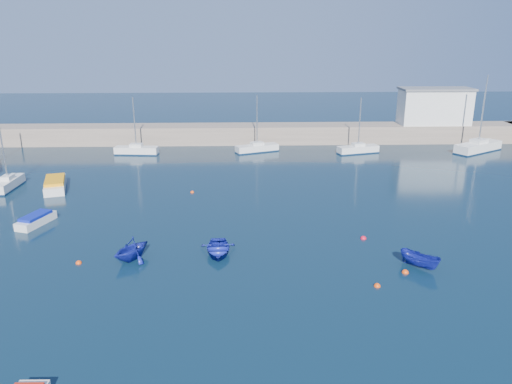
{
  "coord_description": "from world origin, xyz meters",
  "views": [
    {
      "loc": [
        1.32,
        -26.75,
        15.7
      ],
      "look_at": [
        2.74,
        16.97,
        1.6
      ],
      "focal_mm": 35.0,
      "sensor_mm": 36.0,
      "label": 1
    }
  ],
  "objects_px": {
    "sailboat_5": "(137,150)",
    "dinghy_right": "(420,260)",
    "sailboat_7": "(358,149)",
    "dinghy_center": "(218,249)",
    "sailboat_6": "(257,148)",
    "harbor_office": "(434,107)",
    "motorboat_1": "(36,220)",
    "dinghy_left": "(131,249)",
    "motorboat_2": "(55,184)",
    "sailboat_3": "(8,184)",
    "sailboat_8": "(478,147)"
  },
  "relations": [
    {
      "from": "sailboat_7",
      "to": "sailboat_8",
      "type": "bearing_deg",
      "value": -104.66
    },
    {
      "from": "sailboat_6",
      "to": "motorboat_1",
      "type": "bearing_deg",
      "value": 121.12
    },
    {
      "from": "motorboat_2",
      "to": "motorboat_1",
      "type": "bearing_deg",
      "value": -95.78
    },
    {
      "from": "harbor_office",
      "to": "motorboat_1",
      "type": "xyz_separation_m",
      "value": [
        -46.14,
        -32.5,
        -4.67
      ]
    },
    {
      "from": "harbor_office",
      "to": "sailboat_8",
      "type": "bearing_deg",
      "value": -60.68
    },
    {
      "from": "dinghy_left",
      "to": "dinghy_right",
      "type": "xyz_separation_m",
      "value": [
        20.3,
        -2.02,
        -0.26
      ]
    },
    {
      "from": "sailboat_6",
      "to": "dinghy_right",
      "type": "relative_size",
      "value": 2.61
    },
    {
      "from": "sailboat_6",
      "to": "motorboat_1",
      "type": "relative_size",
      "value": 1.94
    },
    {
      "from": "sailboat_3",
      "to": "sailboat_5",
      "type": "xyz_separation_m",
      "value": [
        10.39,
        15.1,
        0.01
      ]
    },
    {
      "from": "motorboat_1",
      "to": "sailboat_6",
      "type": "bearing_deg",
      "value": 71.92
    },
    {
      "from": "sailboat_8",
      "to": "motorboat_1",
      "type": "bearing_deg",
      "value": 84.69
    },
    {
      "from": "sailboat_3",
      "to": "sailboat_7",
      "type": "xyz_separation_m",
      "value": [
        40.21,
        14.79,
        -0.01
      ]
    },
    {
      "from": "sailboat_3",
      "to": "motorboat_2",
      "type": "bearing_deg",
      "value": -2.1
    },
    {
      "from": "harbor_office",
      "to": "sailboat_5",
      "type": "relative_size",
      "value": 1.31
    },
    {
      "from": "dinghy_right",
      "to": "motorboat_1",
      "type": "bearing_deg",
      "value": 119.33
    },
    {
      "from": "motorboat_1",
      "to": "dinghy_right",
      "type": "height_order",
      "value": "dinghy_right"
    },
    {
      "from": "harbor_office",
      "to": "dinghy_left",
      "type": "bearing_deg",
      "value": -132.68
    },
    {
      "from": "sailboat_3",
      "to": "sailboat_6",
      "type": "xyz_separation_m",
      "value": [
        26.58,
        16.0,
        -0.03
      ]
    },
    {
      "from": "sailboat_6",
      "to": "motorboat_2",
      "type": "distance_m",
      "value": 27.07
    },
    {
      "from": "sailboat_3",
      "to": "dinghy_right",
      "type": "height_order",
      "value": "sailboat_3"
    },
    {
      "from": "sailboat_6",
      "to": "sailboat_5",
      "type": "bearing_deg",
      "value": 71.12
    },
    {
      "from": "sailboat_8",
      "to": "motorboat_2",
      "type": "xyz_separation_m",
      "value": [
        -51.93,
        -15.42,
        -0.15
      ]
    },
    {
      "from": "harbor_office",
      "to": "sailboat_6",
      "type": "relative_size",
      "value": 1.29
    },
    {
      "from": "sailboat_5",
      "to": "dinghy_right",
      "type": "relative_size",
      "value": 2.57
    },
    {
      "from": "dinghy_left",
      "to": "sailboat_5",
      "type": "bearing_deg",
      "value": 136.21
    },
    {
      "from": "sailboat_8",
      "to": "motorboat_1",
      "type": "xyz_separation_m",
      "value": [
        -50.04,
        -25.55,
        -0.26
      ]
    },
    {
      "from": "harbor_office",
      "to": "sailboat_5",
      "type": "distance_m",
      "value": 43.37
    },
    {
      "from": "motorboat_1",
      "to": "motorboat_2",
      "type": "bearing_deg",
      "value": 119.29
    },
    {
      "from": "sailboat_7",
      "to": "dinghy_center",
      "type": "distance_m",
      "value": 36.22
    },
    {
      "from": "sailboat_7",
      "to": "sailboat_8",
      "type": "relative_size",
      "value": 0.73
    },
    {
      "from": "dinghy_right",
      "to": "sailboat_8",
      "type": "bearing_deg",
      "value": 16.24
    },
    {
      "from": "sailboat_5",
      "to": "dinghy_right",
      "type": "height_order",
      "value": "sailboat_5"
    },
    {
      "from": "dinghy_center",
      "to": "sailboat_5",
      "type": "bearing_deg",
      "value": 108.9
    },
    {
      "from": "sailboat_7",
      "to": "dinghy_center",
      "type": "height_order",
      "value": "sailboat_7"
    },
    {
      "from": "sailboat_5",
      "to": "motorboat_1",
      "type": "height_order",
      "value": "sailboat_5"
    },
    {
      "from": "motorboat_2",
      "to": "dinghy_left",
      "type": "bearing_deg",
      "value": -72.81
    },
    {
      "from": "sailboat_5",
      "to": "sailboat_6",
      "type": "relative_size",
      "value": 0.99
    },
    {
      "from": "motorboat_2",
      "to": "dinghy_right",
      "type": "relative_size",
      "value": 1.99
    },
    {
      "from": "harbor_office",
      "to": "sailboat_7",
      "type": "distance_m",
      "value": 15.38
    },
    {
      "from": "sailboat_8",
      "to": "motorboat_2",
      "type": "height_order",
      "value": "sailboat_8"
    },
    {
      "from": "sailboat_7",
      "to": "sailboat_8",
      "type": "xyz_separation_m",
      "value": [
        16.65,
        0.36,
        0.13
      ]
    },
    {
      "from": "sailboat_7",
      "to": "dinghy_center",
      "type": "xyz_separation_m",
      "value": [
        -17.66,
        -31.62,
        -0.18
      ]
    },
    {
      "from": "sailboat_7",
      "to": "dinghy_center",
      "type": "relative_size",
      "value": 2.04
    },
    {
      "from": "motorboat_2",
      "to": "dinghy_right",
      "type": "xyz_separation_m",
      "value": [
        31.74,
        -19.3,
        0.03
      ]
    },
    {
      "from": "sailboat_5",
      "to": "sailboat_8",
      "type": "height_order",
      "value": "sailboat_8"
    },
    {
      "from": "harbor_office",
      "to": "sailboat_8",
      "type": "distance_m",
      "value": 9.11
    },
    {
      "from": "sailboat_6",
      "to": "sailboat_8",
      "type": "bearing_deg",
      "value": -113.66
    },
    {
      "from": "sailboat_6",
      "to": "harbor_office",
      "type": "bearing_deg",
      "value": -99.02
    },
    {
      "from": "sailboat_6",
      "to": "sailboat_7",
      "type": "height_order",
      "value": "sailboat_6"
    },
    {
      "from": "sailboat_6",
      "to": "sailboat_7",
      "type": "relative_size",
      "value": 1.03
    }
  ]
}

